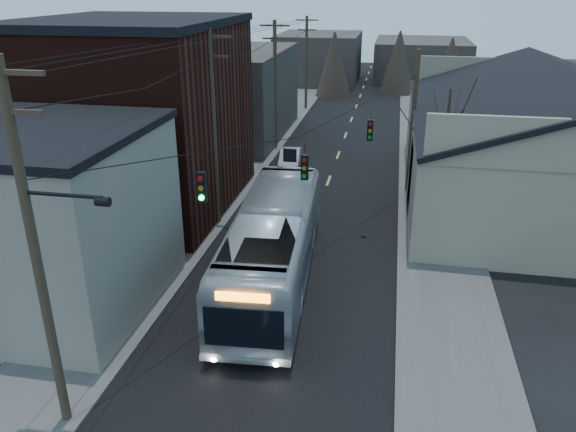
{
  "coord_description": "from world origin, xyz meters",
  "views": [
    {
      "loc": [
        3.81,
        -8.53,
        11.98
      ],
      "look_at": [
        -0.17,
        12.59,
        3.0
      ],
      "focal_mm": 35.0,
      "sensor_mm": 36.0,
      "label": 1
    }
  ],
  "objects": [
    {
      "name": "road_surface",
      "position": [
        0.0,
        30.0,
        0.01
      ],
      "size": [
        9.0,
        110.0,
        0.02
      ],
      "primitive_type": "cube",
      "color": "black",
      "rests_on": "ground"
    },
    {
      "name": "sidewalk_left",
      "position": [
        -6.5,
        30.0,
        0.06
      ],
      "size": [
        4.0,
        110.0,
        0.12
      ],
      "primitive_type": "cube",
      "color": "#474744",
      "rests_on": "ground"
    },
    {
      "name": "sidewalk_right",
      "position": [
        6.5,
        30.0,
        0.06
      ],
      "size": [
        4.0,
        110.0,
        0.12
      ],
      "primitive_type": "cube",
      "color": "#474744",
      "rests_on": "ground"
    },
    {
      "name": "building_clapboard",
      "position": [
        -9.0,
        9.0,
        3.5
      ],
      "size": [
        8.0,
        8.0,
        7.0
      ],
      "primitive_type": "cube",
      "color": "gray",
      "rests_on": "ground"
    },
    {
      "name": "building_brick",
      "position": [
        -10.0,
        20.0,
        5.0
      ],
      "size": [
        10.0,
        12.0,
        10.0
      ],
      "primitive_type": "cube",
      "color": "black",
      "rests_on": "ground"
    },
    {
      "name": "building_left_far",
      "position": [
        -9.5,
        36.0,
        3.5
      ],
      "size": [
        9.0,
        14.0,
        7.0
      ],
      "primitive_type": "cube",
      "color": "#38332D",
      "rests_on": "ground"
    },
    {
      "name": "warehouse",
      "position": [
        13.0,
        25.0,
        2.7
      ],
      "size": [
        16.16,
        20.6,
        7.73
      ],
      "color": "#7D745B",
      "rests_on": "ground"
    },
    {
      "name": "building_far_left",
      "position": [
        -6.0,
        65.0,
        3.0
      ],
      "size": [
        10.0,
        12.0,
        6.0
      ],
      "primitive_type": "cube",
      "color": "#38332D",
      "rests_on": "ground"
    },
    {
      "name": "building_far_right",
      "position": [
        7.0,
        70.0,
        2.5
      ],
      "size": [
        12.0,
        14.0,
        5.0
      ],
      "primitive_type": "cube",
      "color": "#38332D",
      "rests_on": "ground"
    },
    {
      "name": "bare_tree",
      "position": [
        6.5,
        20.0,
        3.6
      ],
      "size": [
        0.4,
        0.4,
        7.2
      ],
      "primitive_type": "cone",
      "color": "black",
      "rests_on": "ground"
    },
    {
      "name": "utility_lines",
      "position": [
        -3.11,
        24.14,
        4.95
      ],
      "size": [
        11.24,
        45.28,
        10.5
      ],
      "color": "#382B1E",
      "rests_on": "ground"
    },
    {
      "name": "bus",
      "position": [
        -0.76,
        12.28,
        1.79
      ],
      "size": [
        3.82,
        12.99,
        3.57
      ],
      "primitive_type": "imported",
      "rotation": [
        0.0,
        0.0,
        3.21
      ],
      "color": "#A2A8AE",
      "rests_on": "ground"
    },
    {
      "name": "parked_car",
      "position": [
        -3.0,
        28.36,
        0.64
      ],
      "size": [
        1.7,
        3.97,
        1.27
      ],
      "primitive_type": "imported",
      "rotation": [
        0.0,
        0.0,
        0.09
      ],
      "color": "#B6BABE",
      "rests_on": "ground"
    }
  ]
}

